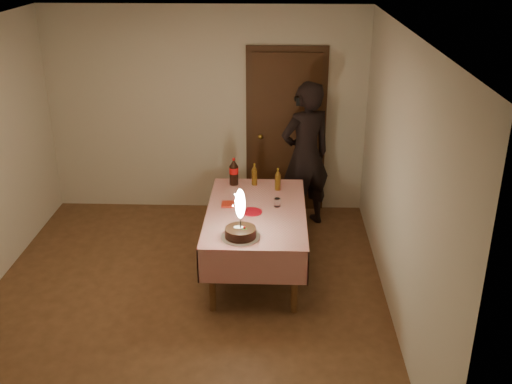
% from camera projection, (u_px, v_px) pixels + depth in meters
% --- Properties ---
extents(ground, '(4.00, 4.50, 0.01)m').
position_uv_depth(ground, '(185.00, 299.00, 5.96)').
color(ground, brown).
rests_on(ground, ground).
extents(room_shell, '(4.04, 4.54, 2.62)m').
position_uv_depth(room_shell, '(182.00, 139.00, 5.37)').
color(room_shell, beige).
rests_on(room_shell, ground).
extents(dining_table, '(1.02, 1.72, 0.72)m').
position_uv_depth(dining_table, '(256.00, 219.00, 6.21)').
color(dining_table, brown).
rests_on(dining_table, ground).
extents(birthday_cake, '(0.37, 0.37, 0.49)m').
position_uv_depth(birthday_cake, '(240.00, 226.00, 5.58)').
color(birthday_cake, white).
rests_on(birthday_cake, dining_table).
extents(red_plate, '(0.22, 0.22, 0.01)m').
position_uv_depth(red_plate, '(252.00, 212.00, 6.13)').
color(red_plate, '#B00C1B').
rests_on(red_plate, dining_table).
extents(red_cup, '(0.08, 0.08, 0.10)m').
position_uv_depth(red_cup, '(241.00, 206.00, 6.15)').
color(red_cup, '#B2260C').
rests_on(red_cup, dining_table).
extents(clear_cup, '(0.07, 0.07, 0.09)m').
position_uv_depth(clear_cup, '(277.00, 202.00, 6.24)').
color(clear_cup, white).
rests_on(clear_cup, dining_table).
extents(napkin_stack, '(0.15, 0.15, 0.02)m').
position_uv_depth(napkin_stack, '(229.00, 204.00, 6.29)').
color(napkin_stack, '#A22212').
rests_on(napkin_stack, dining_table).
extents(cola_bottle, '(0.10, 0.10, 0.32)m').
position_uv_depth(cola_bottle, '(234.00, 172.00, 6.75)').
color(cola_bottle, black).
rests_on(cola_bottle, dining_table).
extents(amber_bottle_left, '(0.06, 0.06, 0.25)m').
position_uv_depth(amber_bottle_left, '(254.00, 175.00, 6.76)').
color(amber_bottle_left, '#57390F').
rests_on(amber_bottle_left, dining_table).
extents(amber_bottle_right, '(0.06, 0.06, 0.25)m').
position_uv_depth(amber_bottle_right, '(278.00, 180.00, 6.62)').
color(amber_bottle_right, '#57390F').
rests_on(amber_bottle_right, dining_table).
extents(photographer, '(0.78, 0.69, 1.80)m').
position_uv_depth(photographer, '(305.00, 155.00, 7.18)').
color(photographer, black).
rests_on(photographer, ground).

